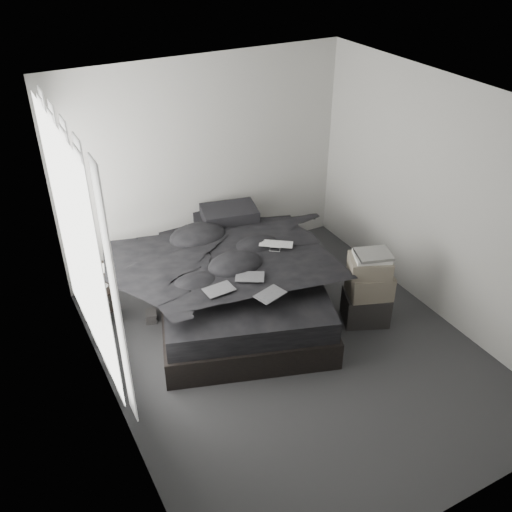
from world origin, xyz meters
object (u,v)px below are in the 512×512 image
laptop (276,241)px  side_stand (101,296)px  bed (239,298)px  box_lower (366,307)px

laptop → side_stand: laptop is taller
bed → box_lower: size_ratio=4.79×
bed → side_stand: (-1.41, 0.54, 0.17)m
laptop → box_lower: bearing=-9.2°
laptop → side_stand: size_ratio=0.56×
side_stand → box_lower: bearing=-28.2°
bed → laptop: 0.81m
side_stand → box_lower: 2.91m
bed → box_lower: 1.42m
side_stand → box_lower: side_stand is taller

